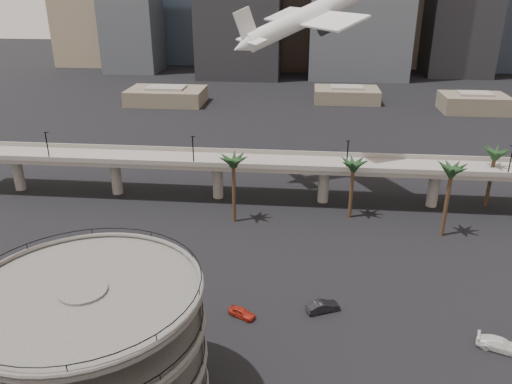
# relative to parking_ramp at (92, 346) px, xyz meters

# --- Properties ---
(parking_ramp) EXTENTS (22.20, 22.20, 17.35)m
(parking_ramp) POSITION_rel_parking_ramp_xyz_m (0.00, 0.00, 0.00)
(parking_ramp) COLOR #524F4D
(parking_ramp) RESTS_ON ground
(overpass) EXTENTS (130.00, 9.30, 14.70)m
(overpass) POSITION_rel_parking_ramp_xyz_m (13.00, 59.00, -2.50)
(overpass) COLOR gray
(overpass) RESTS_ON ground
(palm_trees) EXTENTS (54.40, 18.40, 14.00)m
(palm_trees) POSITION_rel_parking_ramp_xyz_m (34.48, 51.47, 1.46)
(palm_trees) COLOR #4E3721
(palm_trees) RESTS_ON ground
(low_buildings) EXTENTS (135.00, 27.50, 6.80)m
(low_buildings) POSITION_rel_parking_ramp_xyz_m (19.89, 146.30, -6.97)
(low_buildings) COLOR #6A604E
(low_buildings) RESTS_ON ground
(airborne_jet) EXTENTS (34.06, 32.14, 16.74)m
(airborne_jet) POSITION_rel_parking_ramp_xyz_m (20.62, 71.94, 26.27)
(airborne_jet) COLOR silver
(airborne_jet) RESTS_ON ground
(car_a) EXTENTS (4.17, 3.15, 1.32)m
(car_a) POSITION_rel_parking_ramp_xyz_m (12.10, 18.91, -9.17)
(car_a) COLOR #B52919
(car_a) RESTS_ON ground
(car_b) EXTENTS (4.98, 3.42, 1.55)m
(car_b) POSITION_rel_parking_ramp_xyz_m (23.12, 21.23, -9.06)
(car_b) COLOR black
(car_b) RESTS_ON ground
(car_c) EXTENTS (5.84, 3.89, 1.57)m
(car_c) POSITION_rel_parking_ramp_xyz_m (44.83, 15.53, -9.05)
(car_c) COLOR white
(car_c) RESTS_ON ground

